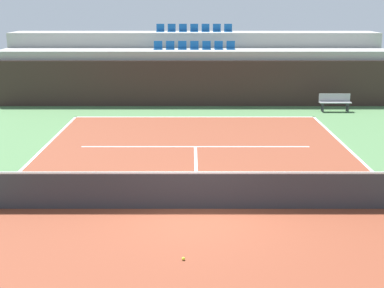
{
  "coord_description": "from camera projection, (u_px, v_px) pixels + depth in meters",
  "views": [
    {
      "loc": [
        -0.13,
        -13.51,
        5.04
      ],
      "look_at": [
        -0.05,
        2.0,
        1.2
      ],
      "focal_mm": 53.11,
      "sensor_mm": 36.0,
      "label": 1
    }
  ],
  "objects": [
    {
      "name": "ground_plane",
      "position": [
        195.0,
        209.0,
        14.33
      ],
      "size": [
        80.0,
        80.0,
        0.0
      ],
      "primitive_type": "plane",
      "color": "#477042"
    },
    {
      "name": "court_surface",
      "position": [
        195.0,
        209.0,
        14.33
      ],
      "size": [
        11.0,
        24.0,
        0.01
      ],
      "primitive_type": "cube",
      "color": "brown",
      "rests_on": "ground_plane"
    },
    {
      "name": "baseline_far",
      "position": [
        192.0,
        117.0,
        25.93
      ],
      "size": [
        11.0,
        0.1,
        0.0
      ],
      "primitive_type": "cube",
      "color": "white",
      "rests_on": "court_surface"
    },
    {
      "name": "service_line_far",
      "position": [
        193.0,
        147.0,
        20.54
      ],
      "size": [
        8.26,
        0.1,
        0.0
      ],
      "primitive_type": "cube",
      "color": "white",
      "rests_on": "court_surface"
    },
    {
      "name": "centre_service_line",
      "position": [
        194.0,
        172.0,
        17.43
      ],
      "size": [
        0.1,
        6.4,
        0.0
      ],
      "primitive_type": "cube",
      "color": "white",
      "rests_on": "court_surface"
    },
    {
      "name": "back_wall",
      "position": [
        192.0,
        83.0,
        28.59
      ],
      "size": [
        20.26,
        0.3,
        2.28
      ],
      "primitive_type": "cube",
      "color": "#33231E",
      "rests_on": "ground_plane"
    },
    {
      "name": "stands_tier_lower",
      "position": [
        192.0,
        76.0,
        29.85
      ],
      "size": [
        20.26,
        2.4,
        2.72
      ],
      "primitive_type": "cube",
      "color": "#9E9E99",
      "rests_on": "ground_plane"
    },
    {
      "name": "stands_tier_upper",
      "position": [
        192.0,
        63.0,
        32.09
      ],
      "size": [
        20.26,
        2.4,
        3.51
      ],
      "primitive_type": "cube",
      "color": "#9E9E99",
      "rests_on": "ground_plane"
    },
    {
      "name": "seating_row_lower",
      "position": [
        192.0,
        47.0,
        29.59
      ],
      "size": [
        4.24,
        0.44,
        0.44
      ],
      "color": "#145193",
      "rests_on": "stands_tier_lower"
    },
    {
      "name": "seating_row_upper",
      "position": [
        192.0,
        30.0,
        31.73
      ],
      "size": [
        4.24,
        0.44,
        0.44
      ],
      "color": "#145193",
      "rests_on": "stands_tier_upper"
    },
    {
      "name": "tennis_net",
      "position": [
        195.0,
        190.0,
        14.21
      ],
      "size": [
        11.08,
        0.08,
        1.07
      ],
      "color": "black",
      "rests_on": "court_surface"
    },
    {
      "name": "player_bench",
      "position": [
        332.0,
        101.0,
        27.23
      ],
      "size": [
        1.5,
        0.4,
        0.85
      ],
      "color": "#99999E",
      "rests_on": "ground_plane"
    },
    {
      "name": "tennis_ball_1",
      "position": [
        181.0,
        259.0,
        11.44
      ],
      "size": [
        0.07,
        0.07,
        0.07
      ],
      "primitive_type": "sphere",
      "color": "#CCE033",
      "rests_on": "court_surface"
    }
  ]
}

